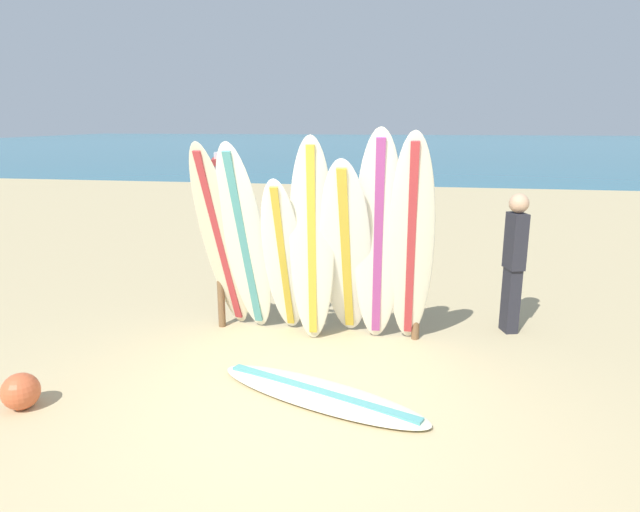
{
  "coord_description": "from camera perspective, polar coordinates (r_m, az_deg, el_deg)",
  "views": [
    {
      "loc": [
        1.02,
        -4.11,
        2.55
      ],
      "look_at": [
        -0.13,
        2.47,
        0.9
      ],
      "focal_mm": 30.94,
      "sensor_mm": 36.0,
      "label": 1
    }
  ],
  "objects": [
    {
      "name": "ground_plane",
      "position": [
        4.95,
        -3.56,
        -17.21
      ],
      "size": [
        120.0,
        120.0,
        0.0
      ],
      "primitive_type": "plane",
      "color": "tan"
    },
    {
      "name": "ocean_water",
      "position": [
        62.17,
        9.13,
        11.35
      ],
      "size": [
        120.0,
        80.0,
        0.01
      ],
      "primitive_type": "cube",
      "color": "teal",
      "rests_on": "ground"
    },
    {
      "name": "surfboard_rack",
      "position": [
        6.65,
        -0.44,
        -2.03
      ],
      "size": [
        2.52,
        0.09,
        1.15
      ],
      "color": "brown",
      "rests_on": "ground"
    },
    {
      "name": "surfboard_leaning_far_left",
      "position": [
        6.57,
        -10.23,
        1.56
      ],
      "size": [
        0.63,
        1.03,
        2.35
      ],
      "color": "beige",
      "rests_on": "ground"
    },
    {
      "name": "surfboard_leaning_left",
      "position": [
        6.42,
        -7.77,
        1.37
      ],
      "size": [
        0.6,
        0.96,
        2.35
      ],
      "color": "white",
      "rests_on": "ground"
    },
    {
      "name": "surfboard_leaning_center_left",
      "position": [
        6.33,
        -3.8,
        -0.42
      ],
      "size": [
        0.49,
        0.98,
        1.98
      ],
      "color": "white",
      "rests_on": "ground"
    },
    {
      "name": "surfboard_leaning_center",
      "position": [
        6.1,
        -0.85,
        1.16
      ],
      "size": [
        0.58,
        0.65,
        2.42
      ],
      "color": "silver",
      "rests_on": "ground"
    },
    {
      "name": "surfboard_leaning_center_right",
      "position": [
        6.15,
        2.73,
        0.23
      ],
      "size": [
        0.57,
        1.12,
        2.21
      ],
      "color": "white",
      "rests_on": "ground"
    },
    {
      "name": "surfboard_leaning_right",
      "position": [
        6.06,
        6.02,
        1.42
      ],
      "size": [
        0.59,
        0.86,
        2.5
      ],
      "color": "white",
      "rests_on": "ground"
    },
    {
      "name": "surfboard_leaning_far_right",
      "position": [
        6.05,
        9.41,
        1.13
      ],
      "size": [
        0.5,
        0.92,
        2.47
      ],
      "color": "silver",
      "rests_on": "ground"
    },
    {
      "name": "surfboard_lying_on_sand",
      "position": [
        5.37,
        -0.04,
        -14.1
      ],
      "size": [
        2.28,
        1.36,
        0.08
      ],
      "color": "beige",
      "rests_on": "ground"
    },
    {
      "name": "beachgoer_standing",
      "position": [
        7.04,
        19.46,
        -0.13
      ],
      "size": [
        0.25,
        0.31,
        1.72
      ],
      "color": "#26262D",
      "rests_on": "ground"
    },
    {
      "name": "small_boat_offshore",
      "position": [
        33.55,
        -10.35,
        9.73
      ],
      "size": [
        1.56,
        2.62,
        0.71
      ],
      "color": "#B22D28",
      "rests_on": "ocean_water"
    },
    {
      "name": "beach_ball",
      "position": [
        5.8,
        -28.55,
        -12.19
      ],
      "size": [
        0.34,
        0.34,
        0.34
      ],
      "primitive_type": "sphere",
      "color": "#CC5933",
      "rests_on": "ground"
    }
  ]
}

